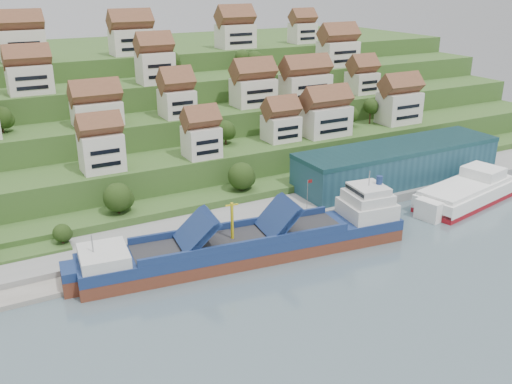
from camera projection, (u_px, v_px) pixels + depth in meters
ground at (261, 253)px, 120.64m from camera, size 300.00×300.00×0.00m
quay at (302, 207)px, 141.47m from camera, size 180.00×14.00×2.20m
hillside at (120, 109)px, 201.80m from camera, size 260.00×128.00×31.00m
hillside_village at (165, 88)px, 163.23m from camera, size 155.83×61.42×29.22m
hillside_trees at (148, 141)px, 145.42m from camera, size 140.17×62.63×30.61m
warehouse at (398, 163)px, 155.20m from camera, size 60.00×15.00×10.00m
flagpole at (308, 193)px, 134.46m from camera, size 1.28×0.16×8.00m
cargo_ship at (257, 243)px, 118.43m from camera, size 69.59×18.44×15.15m
second_ship at (467, 193)px, 146.37m from camera, size 32.14×17.26×8.84m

